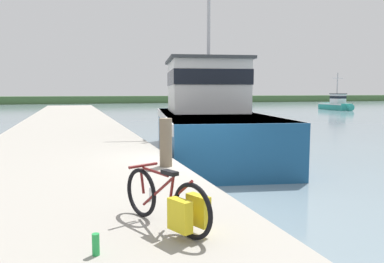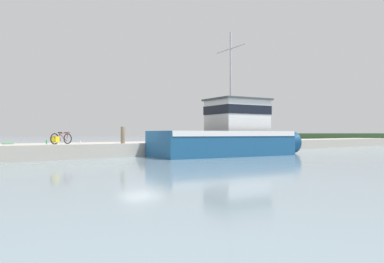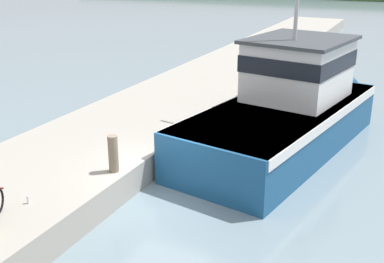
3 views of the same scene
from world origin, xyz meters
The scene contains 5 objects.
ground_plane centered at (0.00, 0.00, 0.00)m, with size 320.00×320.00×0.00m, color gray.
dock_pier centered at (-3.31, 0.00, 0.44)m, with size 5.13×80.00×0.88m, color #A39E93.
fishing_boat_main centered at (2.27, 5.83, 1.51)m, with size 5.54×11.87×8.60m.
mooring_post centered at (-1.15, -0.59, 1.43)m, with size 0.28×0.28×1.09m, color #756651.
water_bottle_by_bike centered at (-2.02, -3.13, 0.99)m, with size 0.06×0.06×0.21m, color silver.
Camera 3 is at (6.25, -11.11, 6.70)m, focal length 45.00 mm.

